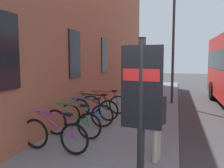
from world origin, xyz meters
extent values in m
plane|color=#38383A|center=(6.00, -1.00, 0.00)|extent=(60.00, 60.00, 0.00)
cube|color=slate|center=(8.00, 1.75, 0.06)|extent=(24.00, 3.50, 0.12)
cube|color=#9E563D|center=(9.00, 3.80, 4.33)|extent=(22.00, 0.60, 8.65)
cube|color=black|center=(2.00, 3.48, 2.40)|extent=(0.90, 0.06, 1.60)
cube|color=black|center=(5.50, 3.48, 2.40)|extent=(0.90, 0.06, 1.60)
cube|color=black|center=(9.00, 3.48, 2.40)|extent=(0.90, 0.06, 1.60)
torus|color=black|center=(2.71, 3.29, 0.48)|extent=(0.14, 0.72, 0.72)
torus|color=black|center=(2.60, 2.25, 0.48)|extent=(0.14, 0.72, 0.72)
cylinder|color=#8C338C|center=(2.65, 2.74, 0.76)|extent=(0.15, 1.02, 0.58)
cylinder|color=#8C338C|center=(2.66, 2.82, 1.00)|extent=(0.13, 0.85, 0.09)
cylinder|color=#8C338C|center=(2.61, 2.32, 0.73)|extent=(0.06, 0.19, 0.51)
cube|color=black|center=(2.61, 2.40, 1.02)|extent=(0.12, 0.21, 0.06)
cylinder|color=#8C338C|center=(2.71, 3.24, 1.08)|extent=(0.48, 0.08, 0.02)
torus|color=black|center=(3.79, 3.33, 0.48)|extent=(0.15, 0.72, 0.72)
torus|color=black|center=(3.65, 2.29, 0.48)|extent=(0.15, 0.72, 0.72)
cylinder|color=#267F3F|center=(3.72, 2.79, 0.76)|extent=(0.16, 1.01, 0.58)
cylinder|color=#267F3F|center=(3.73, 2.86, 1.00)|extent=(0.14, 0.85, 0.09)
cylinder|color=#267F3F|center=(3.66, 2.37, 0.73)|extent=(0.06, 0.19, 0.51)
cube|color=black|center=(3.67, 2.44, 1.02)|extent=(0.12, 0.21, 0.06)
cylinder|color=#267F3F|center=(3.78, 3.28, 1.08)|extent=(0.48, 0.08, 0.02)
torus|color=black|center=(4.68, 3.34, 0.48)|extent=(0.16, 0.72, 0.72)
torus|color=black|center=(4.83, 2.30, 0.48)|extent=(0.16, 0.72, 0.72)
cylinder|color=#1E4CA5|center=(4.76, 2.79, 0.76)|extent=(0.18, 1.01, 0.58)
cylinder|color=#1E4CA5|center=(4.75, 2.87, 1.00)|extent=(0.16, 0.85, 0.09)
cylinder|color=#1E4CA5|center=(4.82, 2.37, 0.73)|extent=(0.06, 0.19, 0.51)
cube|color=black|center=(4.81, 2.45, 1.02)|extent=(0.13, 0.21, 0.06)
cylinder|color=#1E4CA5|center=(4.69, 3.29, 1.08)|extent=(0.48, 0.09, 0.02)
torus|color=black|center=(5.65, 3.37, 0.48)|extent=(0.07, 0.72, 0.72)
torus|color=black|center=(5.64, 2.32, 0.48)|extent=(0.07, 0.72, 0.72)
cylinder|color=black|center=(5.64, 2.82, 0.76)|extent=(0.05, 1.02, 0.58)
cylinder|color=black|center=(5.64, 2.90, 1.00)|extent=(0.05, 0.85, 0.09)
cylinder|color=black|center=(5.64, 2.40, 0.73)|extent=(0.04, 0.19, 0.51)
cube|color=black|center=(5.64, 2.47, 1.02)|extent=(0.10, 0.20, 0.06)
cylinder|color=black|center=(5.65, 3.32, 1.08)|extent=(0.48, 0.03, 0.02)
torus|color=black|center=(6.49, 3.27, 0.48)|extent=(0.21, 0.72, 0.72)
torus|color=black|center=(6.71, 2.24, 0.48)|extent=(0.21, 0.72, 0.72)
cylinder|color=#B21E1E|center=(6.61, 2.73, 0.76)|extent=(0.25, 1.00, 0.58)
cylinder|color=#B21E1E|center=(6.59, 2.80, 1.00)|extent=(0.22, 0.84, 0.09)
cylinder|color=#B21E1E|center=(6.70, 2.31, 0.73)|extent=(0.07, 0.19, 0.51)
cube|color=black|center=(6.68, 2.39, 1.02)|extent=(0.14, 0.22, 0.06)
cylinder|color=#B21E1E|center=(6.50, 3.22, 1.08)|extent=(0.47, 0.13, 0.02)
cylinder|color=black|center=(0.96, 0.54, 1.32)|extent=(0.10, 0.10, 2.40)
cube|color=black|center=(0.96, 0.54, 1.87)|extent=(0.16, 0.56, 1.10)
cube|color=red|center=(0.96, 0.54, 2.03)|extent=(0.16, 0.50, 0.16)
cylinder|color=black|center=(11.88, -1.79, 0.50)|extent=(1.00, 0.25, 1.00)
cylinder|color=#B2A599|center=(2.81, 0.44, 0.50)|extent=(0.11, 0.11, 0.77)
cylinder|color=#B2A599|center=(2.66, 0.49, 0.50)|extent=(0.11, 0.11, 0.77)
cube|color=#26262D|center=(2.74, 0.46, 1.17)|extent=(0.49, 0.35, 0.58)
sphere|color=#8C664C|center=(2.74, 0.46, 1.58)|extent=(0.21, 0.21, 0.21)
cylinder|color=#26262D|center=(2.98, 0.39, 1.14)|extent=(0.09, 0.09, 0.51)
cylinder|color=#26262D|center=(2.49, 0.54, 1.14)|extent=(0.09, 0.09, 0.51)
cylinder|color=#333338|center=(9.70, 0.30, 2.59)|extent=(0.12, 0.12, 4.94)
camera|label=1|loc=(-2.20, 0.10, 2.25)|focal=38.89mm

